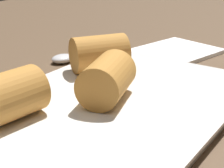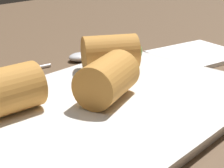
{
  "view_description": "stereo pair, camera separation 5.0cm",
  "coord_description": "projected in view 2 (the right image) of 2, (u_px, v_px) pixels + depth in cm",
  "views": [
    {
      "loc": [
        33.19,
        19.26,
        19.21
      ],
      "look_at": [
        3.89,
        -0.83,
        5.31
      ],
      "focal_mm": 60.0,
      "sensor_mm": 36.0,
      "label": 1
    },
    {
      "loc": [
        30.08,
        23.17,
        19.21
      ],
      "look_at": [
        3.89,
        -0.83,
        5.31
      ],
      "focal_mm": 60.0,
      "sensor_mm": 36.0,
      "label": 2
    }
  ],
  "objects": [
    {
      "name": "table_surface",
      "position": [
        141.0,
        112.0,
        0.42
      ],
      "size": [
        180.0,
        140.0,
        2.0
      ],
      "color": "brown",
      "rests_on": "ground"
    },
    {
      "name": "serving_plate",
      "position": [
        112.0,
        107.0,
        0.39
      ],
      "size": [
        32.46,
        22.58,
        1.5
      ],
      "color": "white",
      "rests_on": "table_surface"
    },
    {
      "name": "roll_front_left",
      "position": [
        113.0,
        53.0,
        0.47
      ],
      "size": [
        8.13,
        7.52,
        4.52
      ],
      "color": "#C68438",
      "rests_on": "serving_plate"
    },
    {
      "name": "roll_front_right",
      "position": [
        109.0,
        78.0,
        0.39
      ],
      "size": [
        7.94,
        6.33,
        4.52
      ],
      "color": "#C68438",
      "rests_on": "serving_plate"
    },
    {
      "name": "roll_back_left",
      "position": [
        9.0,
        90.0,
        0.35
      ],
      "size": [
        7.76,
        5.24,
        4.52
      ],
      "color": "#C68438",
      "rests_on": "serving_plate"
    },
    {
      "name": "spoon",
      "position": [
        68.0,
        60.0,
        0.55
      ],
      "size": [
        17.52,
        5.43,
        1.22
      ],
      "color": "silver",
      "rests_on": "table_surface"
    },
    {
      "name": "napkin",
      "position": [
        197.0,
        54.0,
        0.58
      ],
      "size": [
        14.57,
        13.19,
        0.6
      ],
      "color": "white",
      "rests_on": "table_surface"
    }
  ]
}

